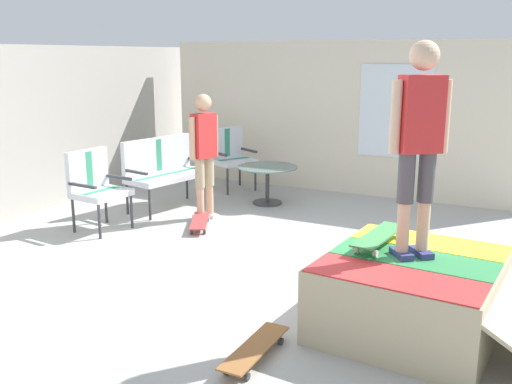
{
  "coord_description": "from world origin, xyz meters",
  "views": [
    {
      "loc": [
        -5.03,
        -2.53,
        2.19
      ],
      "look_at": [
        0.48,
        0.32,
        0.7
      ],
      "focal_mm": 40.36,
      "sensor_mm": 36.0,
      "label": 1
    }
  ],
  "objects_px": {
    "patio_chair_near_house": "(230,152)",
    "skateboard_on_ramp": "(379,236)",
    "skate_ramp": "(415,294)",
    "person_watching": "(204,147)",
    "person_skater": "(419,135)",
    "patio_bench": "(163,166)",
    "skateboard_spare": "(255,348)",
    "skateboard_by_bench": "(200,221)",
    "patio_chair_by_wall": "(95,182)",
    "patio_table": "(267,177)"
  },
  "relations": [
    {
      "from": "patio_chair_near_house",
      "to": "patio_bench",
      "type": "bearing_deg",
      "value": 170.37
    },
    {
      "from": "skate_ramp",
      "to": "patio_chair_by_wall",
      "type": "bearing_deg",
      "value": 77.21
    },
    {
      "from": "person_watching",
      "to": "patio_bench",
      "type": "bearing_deg",
      "value": 75.44
    },
    {
      "from": "person_skater",
      "to": "skateboard_by_bench",
      "type": "distance_m",
      "value": 3.74
    },
    {
      "from": "person_watching",
      "to": "skateboard_by_bench",
      "type": "bearing_deg",
      "value": -157.31
    },
    {
      "from": "patio_bench",
      "to": "patio_chair_near_house",
      "type": "bearing_deg",
      "value": -9.63
    },
    {
      "from": "person_skater",
      "to": "patio_chair_near_house",
      "type": "bearing_deg",
      "value": 45.71
    },
    {
      "from": "patio_bench",
      "to": "skateboard_spare",
      "type": "bearing_deg",
      "value": -135.58
    },
    {
      "from": "patio_chair_near_house",
      "to": "patio_table",
      "type": "relative_size",
      "value": 1.13
    },
    {
      "from": "skate_ramp",
      "to": "patio_bench",
      "type": "height_order",
      "value": "patio_bench"
    },
    {
      "from": "skateboard_spare",
      "to": "patio_chair_by_wall",
      "type": "bearing_deg",
      "value": 59.25
    },
    {
      "from": "skateboard_by_bench",
      "to": "patio_chair_by_wall",
      "type": "bearing_deg",
      "value": 119.45
    },
    {
      "from": "skate_ramp",
      "to": "skateboard_on_ramp",
      "type": "distance_m",
      "value": 0.56
    },
    {
      "from": "person_skater",
      "to": "patio_table",
      "type": "bearing_deg",
      "value": 42.2
    },
    {
      "from": "patio_chair_near_house",
      "to": "person_skater",
      "type": "height_order",
      "value": "person_skater"
    },
    {
      "from": "skateboard_on_ramp",
      "to": "skateboard_by_bench",
      "type": "bearing_deg",
      "value": 62.1
    },
    {
      "from": "person_watching",
      "to": "skateboard_on_ramp",
      "type": "xyz_separation_m",
      "value": [
        -1.85,
        -2.9,
        -0.28
      ]
    },
    {
      "from": "skateboard_spare",
      "to": "skateboard_on_ramp",
      "type": "bearing_deg",
      "value": -26.11
    },
    {
      "from": "person_watching",
      "to": "patio_chair_near_house",
      "type": "bearing_deg",
      "value": 18.91
    },
    {
      "from": "patio_chair_near_house",
      "to": "skateboard_on_ramp",
      "type": "relative_size",
      "value": 1.25
    },
    {
      "from": "person_watching",
      "to": "person_skater",
      "type": "xyz_separation_m",
      "value": [
        -1.98,
        -3.2,
        0.61
      ]
    },
    {
      "from": "patio_chair_near_house",
      "to": "skateboard_by_bench",
      "type": "height_order",
      "value": "patio_chair_near_house"
    },
    {
      "from": "patio_chair_by_wall",
      "to": "skateboard_on_ramp",
      "type": "xyz_separation_m",
      "value": [
        -0.8,
        -3.88,
        0.09
      ]
    },
    {
      "from": "patio_chair_by_wall",
      "to": "person_watching",
      "type": "height_order",
      "value": "person_watching"
    },
    {
      "from": "skateboard_by_bench",
      "to": "patio_table",
      "type": "bearing_deg",
      "value": -8.9
    },
    {
      "from": "skate_ramp",
      "to": "skateboard_on_ramp",
      "type": "relative_size",
      "value": 2.72
    },
    {
      "from": "person_watching",
      "to": "person_skater",
      "type": "height_order",
      "value": "person_skater"
    },
    {
      "from": "patio_chair_near_house",
      "to": "patio_chair_by_wall",
      "type": "bearing_deg",
      "value": 171.98
    },
    {
      "from": "skate_ramp",
      "to": "skateboard_spare",
      "type": "height_order",
      "value": "skate_ramp"
    },
    {
      "from": "skate_ramp",
      "to": "patio_bench",
      "type": "bearing_deg",
      "value": 61.47
    },
    {
      "from": "skate_ramp",
      "to": "patio_table",
      "type": "distance_m",
      "value": 4.23
    },
    {
      "from": "patio_chair_by_wall",
      "to": "patio_table",
      "type": "xyz_separation_m",
      "value": [
        2.15,
        -1.38,
        -0.21
      ]
    },
    {
      "from": "patio_chair_near_house",
      "to": "patio_table",
      "type": "xyz_separation_m",
      "value": [
        -0.61,
        -0.99,
        -0.21
      ]
    },
    {
      "from": "patio_table",
      "to": "skateboard_on_ramp",
      "type": "relative_size",
      "value": 1.1
    },
    {
      "from": "patio_chair_near_house",
      "to": "patio_chair_by_wall",
      "type": "relative_size",
      "value": 1.0
    },
    {
      "from": "skate_ramp",
      "to": "patio_chair_near_house",
      "type": "bearing_deg",
      "value": 45.93
    },
    {
      "from": "person_watching",
      "to": "skateboard_on_ramp",
      "type": "height_order",
      "value": "person_watching"
    },
    {
      "from": "patio_chair_near_house",
      "to": "patio_chair_by_wall",
      "type": "xyz_separation_m",
      "value": [
        -2.76,
        0.39,
        0.0
      ]
    },
    {
      "from": "skateboard_spare",
      "to": "patio_bench",
      "type": "bearing_deg",
      "value": 44.42
    },
    {
      "from": "patio_chair_near_house",
      "to": "person_watching",
      "type": "bearing_deg",
      "value": -161.09
    },
    {
      "from": "skate_ramp",
      "to": "person_skater",
      "type": "relative_size",
      "value": 1.32
    },
    {
      "from": "patio_chair_by_wall",
      "to": "patio_bench",
      "type": "bearing_deg",
      "value": -6.1
    },
    {
      "from": "patio_bench",
      "to": "skateboard_on_ramp",
      "type": "height_order",
      "value": "patio_bench"
    },
    {
      "from": "person_watching",
      "to": "skateboard_spare",
      "type": "bearing_deg",
      "value": -142.33
    },
    {
      "from": "patio_bench",
      "to": "skateboard_by_bench",
      "type": "relative_size",
      "value": 1.67
    },
    {
      "from": "skate_ramp",
      "to": "patio_chair_by_wall",
      "type": "height_order",
      "value": "patio_chair_by_wall"
    },
    {
      "from": "patio_table",
      "to": "skate_ramp",
      "type": "bearing_deg",
      "value": -137.48
    },
    {
      "from": "skateboard_spare",
      "to": "skateboard_by_bench",
      "type": "bearing_deg",
      "value": 39.58
    },
    {
      "from": "patio_chair_near_house",
      "to": "skateboard_spare",
      "type": "bearing_deg",
      "value": -148.35
    },
    {
      "from": "skate_ramp",
      "to": "skateboard_by_bench",
      "type": "height_order",
      "value": "skate_ramp"
    }
  ]
}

